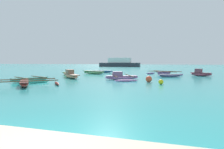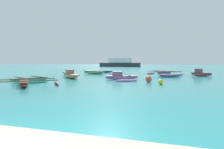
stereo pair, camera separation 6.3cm
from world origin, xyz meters
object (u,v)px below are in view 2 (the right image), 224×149
Objects in this scene: moored_boat_1 at (164,73)px; moored_boat_9 at (67,74)px; moored_boat_3 at (30,79)px; distant_ferry at (120,63)px; moored_boat_7 at (121,77)px; moored_boat_5 at (170,75)px; moored_boat_6 at (201,73)px; mooring_buoy_0 at (161,82)px; moored_boat_2 at (94,72)px; moored_boat_4 at (103,71)px; moored_boat_0 at (71,75)px; mooring_buoy_1 at (149,79)px; moored_boat_8 at (24,83)px.

moored_boat_9 is (-11.48, -4.70, -0.02)m from moored_boat_1.
moored_boat_3 is 0.27× the size of distant_ferry.
moored_boat_7 is at bearing -30.19° from moored_boat_3.
moored_boat_1 is 2.03× the size of moored_boat_9.
moored_boat_6 is (3.49, 2.48, 0.13)m from moored_boat_5.
mooring_buoy_0 is (10.67, 1.11, -0.00)m from moored_boat_3.
moored_boat_2 is at bearing 103.77° from moored_boat_9.
moored_boat_7 reaches higher than mooring_buoy_0.
moored_boat_1 is at bearing -67.48° from distant_ferry.
moored_boat_1 is at bearing 90.63° from mooring_buoy_0.
moored_boat_4 is 9.10× the size of mooring_buoy_0.
moored_boat_6 is at bearing -7.43° from moored_boat_4.
moored_boat_3 is 1.51× the size of moored_boat_9.
mooring_buoy_0 is at bearing -62.41° from moored_boat_7.
moored_boat_0 is at bearing 154.52° from moored_boat_7.
moored_boat_5 is at bearing 23.14° from moored_boat_7.
moored_boat_2 is 13.95m from mooring_buoy_0.
moored_boat_2 is at bearing 21.69° from moored_boat_3.
moored_boat_9 is 13.46m from mooring_buoy_0.
moored_boat_2 is 9.04m from moored_boat_7.
moored_boat_9 is at bearing 152.53° from mooring_buoy_1.
moored_boat_4 is at bearing 124.62° from mooring_buoy_0.
moored_boat_9 is (-0.94, 7.92, 0.01)m from moored_boat_3.
moored_boat_0 is 0.26× the size of distant_ferry.
moored_boat_5 is 1.11× the size of moored_boat_9.
moored_boat_3 is 1.37× the size of moored_boat_5.
moored_boat_0 is at bearing -82.03° from distant_ferry.
moored_boat_6 reaches higher than mooring_buoy_0.
moored_boat_3 is at bearing -76.61° from moored_boat_2.
moored_boat_6 is 16.04m from moored_boat_9.
moored_boat_4 is 7.04m from moored_boat_9.
moored_boat_1 is 12.75× the size of mooring_buoy_0.
moored_boat_7 is at bearing -112.10° from moored_boat_6.
moored_boat_1 is 10.24m from mooring_buoy_1.
moored_boat_4 reaches higher than moored_boat_5.
moored_boat_1 is 16.45m from moored_boat_3.
moored_boat_0 is 1.34× the size of moored_boat_5.
moored_boat_7 is at bearing 103.50° from moored_boat_8.
moored_boat_7 is 1.03× the size of moored_boat_8.
moored_boat_9 reaches higher than moored_boat_5.
moored_boat_0 is 46.03m from distant_ferry.
moored_boat_1 is at bearing -12.16° from moored_boat_3.
moored_boat_9 is at bearing -102.50° from moored_boat_2.
moored_boat_0 is 9.35× the size of mooring_buoy_0.
moored_boat_1 is 1.01× the size of moored_boat_8.
moored_boat_2 is (-0.19, 6.82, -0.06)m from moored_boat_0.
distant_ferry is (-11.83, 45.83, 0.94)m from moored_boat_7.
moored_boat_4 reaches higher than moored_boat_9.
distant_ferry is (-15.55, 37.49, 0.97)m from moored_boat_1.
moored_boat_2 is 6.97× the size of mooring_buoy_1.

